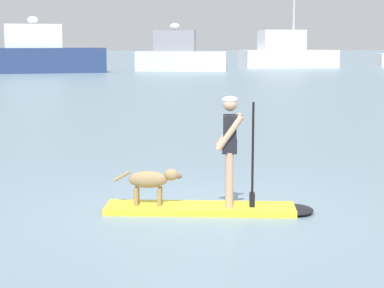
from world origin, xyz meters
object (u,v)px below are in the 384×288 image
object	(u,v)px
moored_boat_far_starboard	(41,54)
moored_boat_outer	(286,53)
dog	(151,181)
paddleboard	(215,209)
moored_boat_far_port	(180,56)
person_paddler	(231,143)

from	to	relation	value
moored_boat_far_starboard	moored_boat_outer	world-z (taller)	moored_boat_outer
moored_boat_far_starboard	dog	bearing A→B (deg)	-82.45
paddleboard	moored_boat_outer	world-z (taller)	moored_boat_outer
moored_boat_far_starboard	moored_boat_far_port	world-z (taller)	moored_boat_far_starboard
paddleboard	moored_boat_far_port	xyz separation A→B (m)	(4.73, 50.19, 1.33)
moored_boat_far_port	moored_boat_outer	bearing A→B (deg)	30.03
dog	moored_boat_far_port	xyz separation A→B (m)	(5.69, 50.02, 0.90)
person_paddler	moored_boat_far_port	size ratio (longest dim) A/B	0.20
paddleboard	moored_boat_outer	distance (m)	59.26
paddleboard	dog	bearing A→B (deg)	170.15
moored_boat_far_starboard	moored_boat_outer	bearing A→B (deg)	20.51
paddleboard	person_paddler	bearing A→B (deg)	-9.85
person_paddler	moored_boat_outer	world-z (taller)	moored_boat_outer
dog	moored_boat_outer	size ratio (longest dim) A/B	0.10
moored_boat_far_port	moored_boat_outer	xyz separation A→B (m)	(11.67, 6.74, 0.06)
dog	moored_boat_far_port	size ratio (longest dim) A/B	0.12
moored_boat_far_port	paddleboard	bearing A→B (deg)	-95.38
paddleboard	moored_boat_outer	bearing A→B (deg)	73.93
person_paddler	dog	size ratio (longest dim) A/B	1.59
paddleboard	moored_boat_far_starboard	bearing A→B (deg)	98.64
moored_boat_far_starboard	moored_boat_outer	xyz separation A→B (m)	(23.70, 8.87, -0.12)
moored_boat_far_port	moored_boat_outer	distance (m)	13.48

